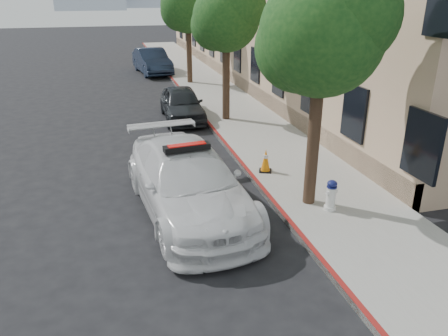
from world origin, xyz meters
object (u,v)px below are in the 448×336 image
object	(u,v)px
parked_car_mid	(182,104)
traffic_cone	(266,160)
police_car	(188,182)
parked_car_far	(152,61)
fire_hydrant	(331,195)

from	to	relation	value
parked_car_mid	traffic_cone	distance (m)	6.81
police_car	parked_car_far	xyz separation A→B (m)	(1.29, 19.70, -0.03)
parked_car_far	parked_car_mid	bearing A→B (deg)	-97.08
police_car	parked_car_far	distance (m)	19.74
police_car	parked_car_mid	bearing A→B (deg)	75.33
parked_car_far	fire_hydrant	bearing A→B (deg)	-91.50
parked_car_far	fire_hydrant	world-z (taller)	parked_car_far
parked_car_far	fire_hydrant	distance (m)	20.84
fire_hydrant	traffic_cone	distance (m)	2.79
police_car	parked_car_far	size ratio (longest dim) A/B	1.21
parked_car_far	fire_hydrant	xyz separation A→B (m)	(2.02, -20.74, -0.27)
parked_car_mid	traffic_cone	size ratio (longest dim) A/B	5.77
parked_car_mid	traffic_cone	xyz separation A→B (m)	(1.33, -6.68, -0.19)
parked_car_mid	fire_hydrant	size ratio (longest dim) A/B	5.16
parked_car_mid	parked_car_far	xyz separation A→B (m)	(0.00, 11.36, 0.12)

